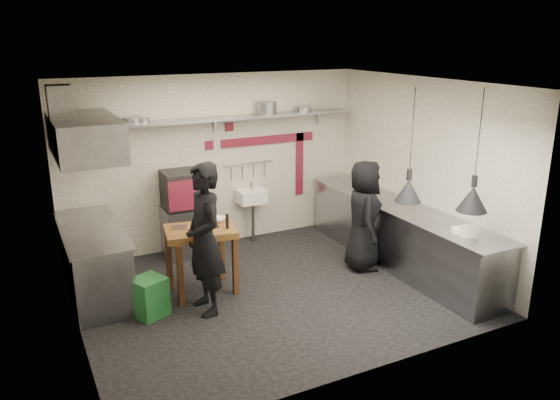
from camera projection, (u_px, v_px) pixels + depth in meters
name	position (u px, v px, depth m)	size (l,w,h in m)	color
floor	(272.00, 292.00, 7.48)	(5.00, 5.00, 0.00)	black
ceiling	(271.00, 84.00, 6.66)	(5.00, 5.00, 0.00)	beige
wall_back	(215.00, 161.00, 8.87)	(5.00, 0.04, 2.80)	silver
wall_front	(367.00, 248.00, 5.28)	(5.00, 0.04, 2.80)	silver
wall_left	(68.00, 222.00, 6.00)	(0.04, 4.20, 2.80)	silver
wall_right	(422.00, 173.00, 8.15)	(0.04, 4.20, 2.80)	silver
red_band_horiz	(269.00, 140.00, 9.18)	(1.70, 0.02, 0.14)	maroon
red_band_vert	(299.00, 164.00, 9.57)	(0.14, 0.02, 1.10)	maroon
red_tile_a	(229.00, 127.00, 8.80)	(0.14, 0.02, 0.14)	maroon
red_tile_b	(209.00, 145.00, 8.72)	(0.14, 0.02, 0.14)	maroon
back_shelf	(218.00, 119.00, 8.50)	(4.60, 0.34, 0.04)	gray
shelf_bracket_left	(90.00, 133.00, 7.84)	(0.04, 0.06, 0.24)	gray
shelf_bracket_mid	(215.00, 124.00, 8.66)	(0.04, 0.06, 0.24)	gray
shelf_bracket_right	(318.00, 116.00, 9.48)	(0.04, 0.06, 0.24)	gray
pan_far_left	(132.00, 120.00, 7.92)	(0.30, 0.30, 0.09)	gray
pan_mid_left	(142.00, 120.00, 7.98)	(0.21, 0.21, 0.07)	gray
stock_pot	(267.00, 108.00, 8.83)	(0.31, 0.31, 0.20)	gray
pan_right	(303.00, 109.00, 9.14)	(0.28, 0.28, 0.08)	gray
oven_stand	(183.00, 231.00, 8.62)	(0.61, 0.55, 0.80)	gray
combi_oven	(183.00, 190.00, 8.40)	(0.60, 0.56, 0.58)	black
oven_door	(185.00, 195.00, 8.09)	(0.49, 0.03, 0.46)	maroon
oven_glass	(189.00, 195.00, 8.12)	(0.40, 0.02, 0.34)	black
hand_sink	(251.00, 196.00, 9.13)	(0.46, 0.34, 0.22)	white
sink_tap	(251.00, 186.00, 9.08)	(0.03, 0.03, 0.14)	gray
sink_drain	(253.00, 222.00, 9.22)	(0.06, 0.06, 0.66)	gray
utensil_rail	(248.00, 163.00, 9.09)	(0.02, 0.02, 0.90)	gray
counter_right	(399.00, 236.00, 8.28)	(0.70, 3.80, 0.90)	gray
counter_right_top	(401.00, 207.00, 8.14)	(0.76, 3.90, 0.03)	gray
plate_stack	(469.00, 231.00, 6.93)	(0.25, 0.25, 0.11)	white
small_bowl_right	(459.00, 230.00, 7.05)	(0.21, 0.21, 0.05)	white
counter_left	(94.00, 262.00, 7.32)	(0.70, 1.90, 0.90)	gray
counter_left_top	(91.00, 230.00, 7.18)	(0.76, 2.00, 0.03)	gray
extractor_hood	(85.00, 137.00, 6.85)	(0.78, 1.60, 0.50)	gray
hood_duct	(60.00, 106.00, 6.62)	(0.28, 0.28, 0.50)	gray
green_bin	(149.00, 297.00, 6.79)	(0.37, 0.37, 0.50)	#1C5E29
prep_table	(202.00, 260.00, 7.36)	(0.92, 0.64, 0.92)	brown
cutting_board	(205.00, 228.00, 7.21)	(0.31, 0.22, 0.03)	#502E19
pepper_mill	(227.00, 221.00, 7.19)	(0.04, 0.04, 0.20)	black
lemon_a	(195.00, 231.00, 7.02)	(0.07, 0.07, 0.07)	#FFFC2F
lemon_b	(200.00, 232.00, 6.96)	(0.07, 0.07, 0.07)	#FFFC2F
veg_ball	(210.00, 220.00, 7.38)	(0.10, 0.10, 0.10)	#458039
steel_tray	(179.00, 227.00, 7.22)	(0.19, 0.13, 0.03)	gray
bowl	(218.00, 219.00, 7.48)	(0.20, 0.20, 0.06)	white
heat_lamp_near	(411.00, 146.00, 6.57)	(0.33, 0.33, 1.41)	black
heat_lamp_far	(478.00, 151.00, 6.49)	(0.37, 0.37, 1.50)	black
chef_left	(204.00, 239.00, 6.70)	(0.70, 0.46, 1.93)	black
chef_right	(364.00, 215.00, 8.03)	(0.81, 0.52, 1.65)	black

